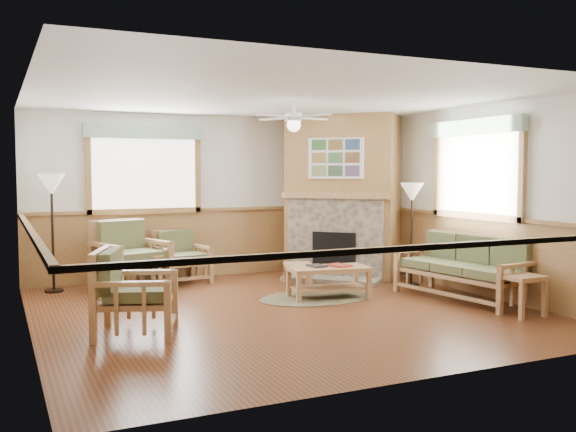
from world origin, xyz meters
name	(u,v)px	position (x,y,z in m)	size (l,w,h in m)	color
floor	(282,310)	(0.00, 0.00, -0.01)	(6.00, 6.00, 0.01)	#5D3019
ceiling	(282,97)	(0.00, 0.00, 2.70)	(6.00, 6.00, 0.01)	white
wall_back	(210,196)	(0.00, 3.00, 1.35)	(6.00, 0.02, 2.70)	white
wall_front	(429,222)	(0.00, -3.00, 1.35)	(6.00, 0.02, 2.70)	white
wall_left	(27,211)	(-3.00, 0.00, 1.35)	(0.02, 6.00, 2.70)	white
wall_right	(470,200)	(3.00, 0.00, 1.35)	(0.02, 6.00, 2.70)	white
wainscot	(282,267)	(0.00, 0.00, 0.55)	(6.00, 6.00, 1.10)	olive
fireplace	(343,196)	(2.05, 2.05, 1.35)	(2.20, 2.20, 2.70)	olive
window_back	(144,124)	(-1.10, 2.96, 2.53)	(1.90, 0.16, 1.50)	white
window_right	(479,118)	(2.96, -0.20, 2.53)	(0.16, 1.90, 1.50)	white
ceiling_fan	(294,104)	(0.30, 0.30, 2.66)	(1.24, 1.24, 0.36)	white
sofa	(462,268)	(2.55, -0.40, 0.44)	(0.79, 1.92, 0.88)	#A5794D
armchair_back_left	(131,255)	(-1.46, 2.29, 0.52)	(0.92, 0.92, 1.03)	#A5794D
armchair_back_right	(182,257)	(-0.61, 2.55, 0.41)	(0.73, 0.73, 0.82)	#A5794D
armchair_left	(136,292)	(-1.95, -0.46, 0.46)	(0.83, 0.83, 0.93)	#A5794D
coffee_table	(329,282)	(0.91, 0.45, 0.22)	(1.10, 0.55, 0.44)	#A5794D
end_table_chairs	(147,272)	(-1.25, 2.20, 0.26)	(0.46, 0.45, 0.52)	#A5794D
end_table_sofa	(522,295)	(2.55, -1.52, 0.25)	(0.45, 0.43, 0.50)	#A5794D
footstool	(298,274)	(0.93, 1.48, 0.18)	(0.41, 0.41, 0.36)	#A5794D
braided_rug	(315,298)	(0.74, 0.51, 0.01)	(1.64, 1.64, 0.01)	brown
floor_lamp_left	(53,233)	(-2.55, 2.53, 0.87)	(0.40, 0.40, 1.75)	black
floor_lamp_right	(412,234)	(2.55, 0.79, 0.80)	(0.37, 0.37, 1.60)	black
book_red	(340,264)	(1.06, 0.40, 0.47)	(0.22, 0.30, 0.03)	maroon
book_dark	(317,265)	(0.76, 0.52, 0.47)	(0.20, 0.27, 0.03)	#262620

